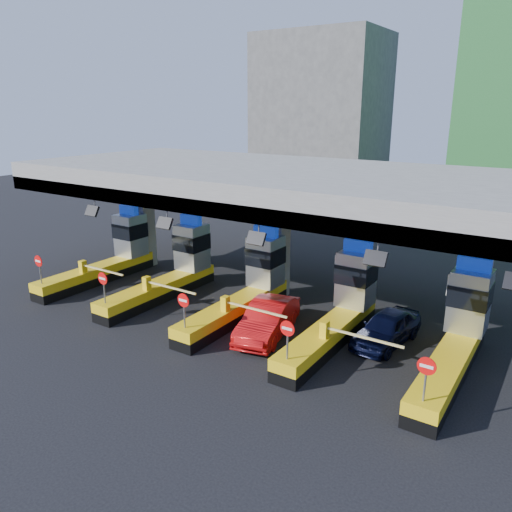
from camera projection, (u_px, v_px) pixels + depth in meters
The scene contains 10 objects.
ground at pixel (246, 313), 25.13m from camera, with size 120.00×120.00×0.00m, color black.
toll_canopy at pixel (277, 185), 25.66m from camera, with size 28.00×12.09×7.00m.
toll_lane_far_left at pixel (113, 254), 30.21m from camera, with size 4.43×8.00×4.16m.
toll_lane_left at pixel (175, 268), 27.58m from camera, with size 4.43×8.00×4.16m.
toll_lane_center at pixel (249, 286), 24.95m from camera, with size 4.43×8.00×4.16m.
toll_lane_right at pixel (342, 307), 22.31m from camera, with size 4.43×8.00×4.16m.
toll_lane_far_right at pixel (459, 334), 19.68m from camera, with size 4.43×8.00×4.16m.
bg_building_concrete at pixel (321, 115), 58.70m from camera, with size 14.00×10.00×18.00m, color #4C4C49.
van at pixel (387, 328), 21.75m from camera, with size 1.70×4.22×1.44m, color black.
red_car at pixel (268, 319), 22.49m from camera, with size 1.66×4.76×1.57m, color #B90E0E.
Camera 1 is at (13.18, -19.13, 10.01)m, focal length 35.00 mm.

